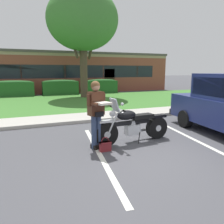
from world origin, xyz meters
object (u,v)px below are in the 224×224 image
Objects in this scene: brick_building at (56,72)px; rider_person at (96,109)px; motorcycle at (136,124)px; hedge_right at (101,86)px; hedge_center_right at (60,87)px; shade_tree at (83,20)px; handbag at (105,145)px; hedge_center_left at (13,88)px.

rider_person is at bearing -95.38° from brick_building.
motorcycle is 0.84× the size of hedge_right.
motorcycle reaches higher than hedge_center_right.
hedge_center_right is (-1.31, 2.38, -4.68)m from shade_tree.
shade_tree reaches higher than rider_person.
rider_person is 11.58m from shade_tree.
rider_person is at bearing 113.60° from handbag.
hedge_center_right is 0.14× the size of brick_building.
handbag is 19.82m from brick_building.
rider_person is 0.91m from handbag.
shade_tree is at bearing -26.51° from hedge_center_left.
shade_tree reaches higher than hedge_right.
brick_building is at bearing 94.32° from shade_tree.
motorcycle is 19.34m from brick_building.
handbag is 0.05× the size of shade_tree.
hedge_center_left is at bearing -121.91° from brick_building.
motorcycle is 13.19m from hedge_right.
rider_person is 13.65m from hedge_right.
handbag is 0.14× the size of hedge_right.
shade_tree is at bearing -61.20° from hedge_center_right.
shade_tree is at bearing 82.60° from motorcycle.
shade_tree is at bearing -132.17° from hedge_right.
hedge_center_left is (-2.39, 13.10, 0.51)m from handbag.
shade_tree reaches higher than hedge_center_right.
brick_building is at bearing 88.02° from motorcycle.
handbag is at bearing -66.40° from rider_person.
hedge_right is at bearing 0.00° from hedge_center_left.
hedge_center_left is at bearing 105.08° from motorcycle.
brick_building is (4.09, 6.57, 1.15)m from hedge_center_left.
handbag is (-1.04, -0.39, -0.34)m from motorcycle.
hedge_center_left and hedge_right have the same top height.
rider_person is at bearing -109.96° from hedge_right.
hedge_center_left is 6.92m from hedge_right.
hedge_center_right is 6.70m from brick_building.
motorcycle is 1.16m from handbag.
brick_building is at bearing 84.51° from hedge_center_right.
rider_person is at bearing -103.47° from shade_tree.
handbag is 12.15m from shade_tree.
handbag is at bearing -159.42° from motorcycle.
handbag is (0.12, -0.28, -0.86)m from rider_person.
brick_building reaches higher than rider_person.
hedge_center_left reaches higher than handbag.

